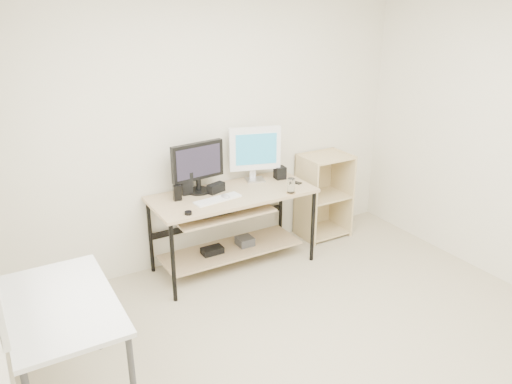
{
  "coord_description": "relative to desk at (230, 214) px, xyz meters",
  "views": [
    {
      "loc": [
        -1.93,
        -2.11,
        2.4
      ],
      "look_at": [
        0.04,
        1.3,
        0.87
      ],
      "focal_mm": 35.0,
      "sensor_mm": 36.0,
      "label": 1
    }
  ],
  "objects": [
    {
      "name": "side_table",
      "position": [
        -1.65,
        -1.06,
        0.13
      ],
      "size": [
        0.6,
        1.0,
        0.75
      ],
      "color": "white",
      "rests_on": "ground"
    },
    {
      "name": "coaster",
      "position": [
        0.48,
        -0.28,
        0.21
      ],
      "size": [
        0.11,
        0.11,
        0.01
      ],
      "primitive_type": "cylinder",
      "rotation": [
        0.0,
        0.0,
        -0.35
      ],
      "color": "#AD844E",
      "rests_on": "desk"
    },
    {
      "name": "drinking_glass",
      "position": [
        0.48,
        -0.28,
        0.29
      ],
      "size": [
        0.09,
        0.09,
        0.14
      ],
      "primitive_type": "cylinder",
      "rotation": [
        0.0,
        0.0,
        -0.35
      ],
      "color": "white",
      "rests_on": "coaster"
    },
    {
      "name": "shelf_unit",
      "position": [
        1.18,
        0.16,
        -0.09
      ],
      "size": [
        0.5,
        0.4,
        0.9
      ],
      "color": "#D8C087",
      "rests_on": "ground"
    },
    {
      "name": "mouse",
      "position": [
        -0.09,
        -0.09,
        0.23
      ],
      "size": [
        0.07,
        0.11,
        0.04
      ],
      "primitive_type": "ellipsoid",
      "rotation": [
        0.0,
        0.0,
        0.06
      ],
      "color": "#AEAEB3",
      "rests_on": "desk"
    },
    {
      "name": "speaker_left",
      "position": [
        -0.35,
        0.18,
        0.32
      ],
      "size": [
        0.12,
        0.12,
        0.21
      ],
      "rotation": [
        0.0,
        0.0,
        -0.1
      ],
      "color": "black",
      "rests_on": "desk"
    },
    {
      "name": "black_monitor",
      "position": [
        -0.23,
        0.17,
        0.48
      ],
      "size": [
        0.51,
        0.21,
        0.46
      ],
      "rotation": [
        0.0,
        0.0,
        0.12
      ],
      "color": "black",
      "rests_on": "desk"
    },
    {
      "name": "room",
      "position": [
        -0.11,
        -1.62,
        0.78
      ],
      "size": [
        4.01,
        4.01,
        2.62
      ],
      "color": "#BEB192",
      "rests_on": "ground"
    },
    {
      "name": "smartphone",
      "position": [
        0.67,
        -0.08,
        0.22
      ],
      "size": [
        0.09,
        0.12,
        0.01
      ],
      "primitive_type": "cube",
      "rotation": [
        0.0,
        0.0,
        0.41
      ],
      "color": "black",
      "rests_on": "desk"
    },
    {
      "name": "desk",
      "position": [
        0.0,
        0.0,
        0.0
      ],
      "size": [
        1.5,
        0.65,
        0.75
      ],
      "color": "tan",
      "rests_on": "ground"
    },
    {
      "name": "white_imac",
      "position": [
        0.37,
        0.18,
        0.52
      ],
      "size": [
        0.49,
        0.19,
        0.53
      ],
      "rotation": [
        0.0,
        0.0,
        -0.29
      ],
      "color": "silver",
      "rests_on": "desk"
    },
    {
      "name": "volume_puck",
      "position": [
        -0.51,
        -0.25,
        0.22
      ],
      "size": [
        0.07,
        0.07,
        0.03
      ],
      "primitive_type": "cylinder",
      "rotation": [
        0.0,
        0.0,
        -0.21
      ],
      "color": "black",
      "rests_on": "desk"
    },
    {
      "name": "audio_controller",
      "position": [
        -0.47,
        0.08,
        0.28
      ],
      "size": [
        0.07,
        0.05,
        0.14
      ],
      "primitive_type": "cube",
      "rotation": [
        0.0,
        0.0,
        -0.09
      ],
      "color": "black",
      "rests_on": "desk"
    },
    {
      "name": "speaker_right",
      "position": [
        0.61,
        0.11,
        0.27
      ],
      "size": [
        0.11,
        0.11,
        0.12
      ],
      "primitive_type": "cube",
      "rotation": [
        0.0,
        0.0,
        -0.11
      ],
      "color": "black",
      "rests_on": "desk"
    },
    {
      "name": "center_speaker",
      "position": [
        -0.1,
        0.08,
        0.25
      ],
      "size": [
        0.18,
        0.13,
        0.08
      ],
      "primitive_type": "cube",
      "rotation": [
        0.0,
        0.0,
        0.34
      ],
      "color": "black",
      "rests_on": "desk"
    },
    {
      "name": "keyboard",
      "position": [
        -0.17,
        -0.1,
        0.22
      ],
      "size": [
        0.45,
        0.17,
        0.02
      ],
      "primitive_type": "cube",
      "rotation": [
        0.0,
        0.0,
        0.12
      ],
      "color": "white",
      "rests_on": "desk"
    }
  ]
}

